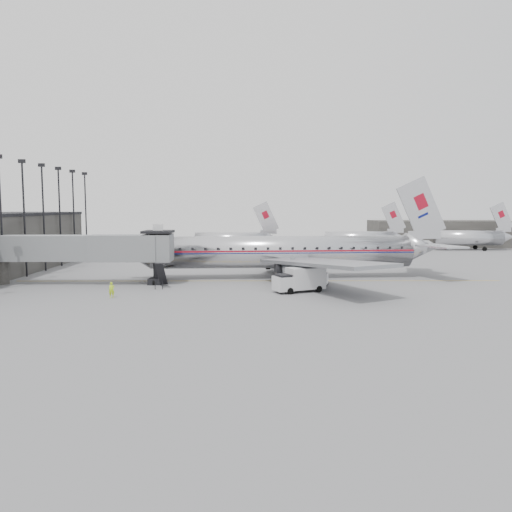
{
  "coord_description": "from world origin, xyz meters",
  "views": [
    {
      "loc": [
        2.26,
        -55.18,
        9.13
      ],
      "look_at": [
        2.64,
        4.99,
        3.2
      ],
      "focal_mm": 35.0,
      "sensor_mm": 36.0,
      "label": 1
    }
  ],
  "objects": [
    {
      "name": "service_van",
      "position": [
        7.31,
        -2.03,
        1.37
      ],
      "size": [
        5.92,
        4.13,
        2.61
      ],
      "rotation": [
        0.0,
        0.0,
        0.4
      ],
      "color": "silver",
      "rests_on": "ground"
    },
    {
      "name": "distant_aircraft_near",
      "position": [
        -1.79,
        42.0,
        2.73
      ],
      "size": [
        16.39,
        3.2,
        10.26
      ],
      "color": "silver",
      "rests_on": "ground"
    },
    {
      "name": "airliner",
      "position": [
        6.83,
        9.06,
        3.33
      ],
      "size": [
        41.9,
        38.72,
        13.25
      ],
      "rotation": [
        0.0,
        0.0,
        0.07
      ],
      "color": "silver",
      "rests_on": "ground"
    },
    {
      "name": "hangar",
      "position": [
        45.0,
        60.0,
        3.0
      ],
      "size": [
        30.0,
        12.0,
        6.0
      ],
      "primitive_type": "cube",
      "color": "#34322F",
      "rests_on": "ground"
    },
    {
      "name": "baggage_cart_navy",
      "position": [
        6.15,
        -0.5,
        0.87
      ],
      "size": [
        2.47,
        2.15,
        1.64
      ],
      "rotation": [
        0.0,
        0.0,
        -0.31
      ],
      "color": "black",
      "rests_on": "ground"
    },
    {
      "name": "baggage_cart_white",
      "position": [
        9.99,
        2.0,
        0.81
      ],
      "size": [
        2.27,
        1.97,
        1.51
      ],
      "rotation": [
        0.0,
        0.0,
        -0.3
      ],
      "color": "white",
      "rests_on": "ground"
    },
    {
      "name": "ramp_worker",
      "position": [
        -12.0,
        -5.41,
        0.8
      ],
      "size": [
        0.68,
        0.56,
        1.59
      ],
      "primitive_type": "imported",
      "rotation": [
        0.0,
        0.0,
        0.35
      ],
      "color": "#C0EC1B",
      "rests_on": "ground"
    },
    {
      "name": "ground",
      "position": [
        0.0,
        0.0,
        0.0
      ],
      "size": [
        160.0,
        160.0,
        0.0
      ],
      "primitive_type": "plane",
      "color": "slate",
      "rests_on": "ground"
    },
    {
      "name": "jet_bridge",
      "position": [
        -16.66,
        3.67,
        4.18
      ],
      "size": [
        21.0,
        6.2,
        7.1
      ],
      "color": "slate",
      "rests_on": "ground"
    },
    {
      "name": "distant_aircraft_far",
      "position": [
        48.21,
        50.0,
        2.73
      ],
      "size": [
        16.39,
        3.2,
        10.26
      ],
      "color": "silver",
      "rests_on": "ground"
    },
    {
      "name": "apron_line",
      "position": [
        3.0,
        6.0,
        0.01
      ],
      "size": [
        60.0,
        0.15,
        0.01
      ],
      "primitive_type": "cube",
      "rotation": [
        0.0,
        0.0,
        1.57
      ],
      "color": "gold",
      "rests_on": "ground"
    },
    {
      "name": "floodlight_masts",
      "position": [
        -27.5,
        13.0,
        8.36
      ],
      "size": [
        0.9,
        42.25,
        15.25
      ],
      "color": "black",
      "rests_on": "ground"
    },
    {
      "name": "distant_aircraft_mid",
      "position": [
        24.21,
        46.0,
        2.73
      ],
      "size": [
        16.39,
        3.2,
        10.26
      ],
      "color": "silver",
      "rests_on": "ground"
    }
  ]
}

